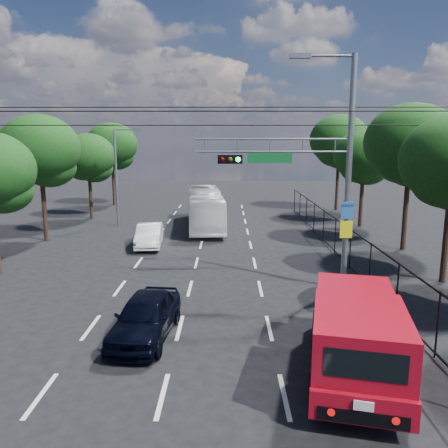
{
  "coord_description": "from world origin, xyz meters",
  "views": [
    {
      "loc": [
        1.59,
        -9.74,
        6.14
      ],
      "look_at": [
        1.45,
        7.98,
        2.8
      ],
      "focal_mm": 35.0,
      "sensor_mm": 36.0,
      "label": 1
    }
  ],
  "objects_px": {
    "navy_hatchback": "(146,316)",
    "white_van": "(149,235)",
    "red_pickup": "(356,333)",
    "white_bus": "(205,208)",
    "signal_mast": "(319,165)"
  },
  "relations": [
    {
      "from": "signal_mast",
      "to": "navy_hatchback",
      "type": "bearing_deg",
      "value": -143.09
    },
    {
      "from": "navy_hatchback",
      "to": "red_pickup",
      "type": "bearing_deg",
      "value": -14.88
    },
    {
      "from": "navy_hatchback",
      "to": "white_bus",
      "type": "bearing_deg",
      "value": 92.79
    },
    {
      "from": "signal_mast",
      "to": "navy_hatchback",
      "type": "distance_m",
      "value": 9.07
    },
    {
      "from": "signal_mast",
      "to": "white_van",
      "type": "bearing_deg",
      "value": 137.56
    },
    {
      "from": "red_pickup",
      "to": "navy_hatchback",
      "type": "xyz_separation_m",
      "value": [
        -5.97,
        2.26,
        -0.49
      ]
    },
    {
      "from": "signal_mast",
      "to": "white_van",
      "type": "relative_size",
      "value": 2.35
    },
    {
      "from": "red_pickup",
      "to": "white_van",
      "type": "relative_size",
      "value": 1.56
    },
    {
      "from": "red_pickup",
      "to": "white_bus",
      "type": "relative_size",
      "value": 0.63
    },
    {
      "from": "red_pickup",
      "to": "signal_mast",
      "type": "bearing_deg",
      "value": 87.48
    },
    {
      "from": "navy_hatchback",
      "to": "white_bus",
      "type": "xyz_separation_m",
      "value": [
        0.97,
        18.38,
        0.69
      ]
    },
    {
      "from": "red_pickup",
      "to": "navy_hatchback",
      "type": "distance_m",
      "value": 6.4
    },
    {
      "from": "navy_hatchback",
      "to": "white_van",
      "type": "relative_size",
      "value": 1.02
    },
    {
      "from": "navy_hatchback",
      "to": "white_bus",
      "type": "height_order",
      "value": "white_bus"
    },
    {
      "from": "red_pickup",
      "to": "white_bus",
      "type": "bearing_deg",
      "value": 103.63
    }
  ]
}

